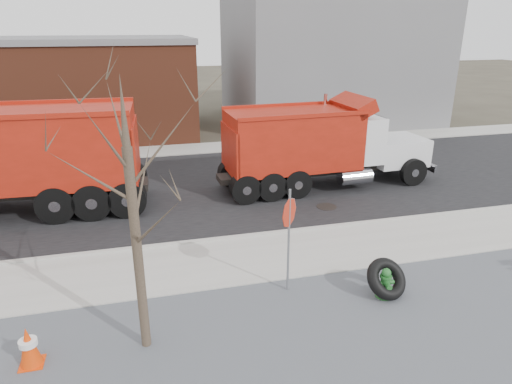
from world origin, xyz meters
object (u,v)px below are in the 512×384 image
object	(u,v)px
stop_sign	(289,223)
fire_hydrant	(385,284)
dump_truck_red_a	(319,143)
truck_tire	(386,279)
dump_truck_red_b	(8,156)

from	to	relation	value
stop_sign	fire_hydrant	bearing A→B (deg)	-46.40
dump_truck_red_a	truck_tire	bearing A→B (deg)	-102.35
truck_tire	dump_truck_red_b	xyz separation A→B (m)	(-9.32, 7.47, 1.53)
stop_sign	dump_truck_red_b	bearing A→B (deg)	112.55
dump_truck_red_b	truck_tire	bearing A→B (deg)	143.80
stop_sign	dump_truck_red_a	world-z (taller)	dump_truck_red_a
truck_tire	dump_truck_red_b	bearing A→B (deg)	141.27
stop_sign	dump_truck_red_b	world-z (taller)	dump_truck_red_b
fire_hydrant	truck_tire	distance (m)	0.13
dump_truck_red_b	stop_sign	bearing A→B (deg)	139.50
stop_sign	dump_truck_red_a	xyz separation A→B (m)	(3.40, 6.76, -0.03)
dump_truck_red_a	dump_truck_red_b	distance (m)	10.60
truck_tire	dump_truck_red_b	size ratio (longest dim) A/B	0.13
truck_tire	dump_truck_red_b	distance (m)	12.04
stop_sign	dump_truck_red_a	distance (m)	7.57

